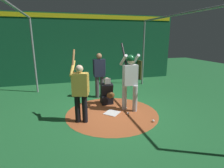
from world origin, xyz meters
TOP-DOWN VIEW (x-y plane):
  - ground_plane at (0.00, 0.00)m, footprint 25.50×25.50m
  - dirt_circle at (0.00, 0.00)m, footprint 2.86×2.86m
  - home_plate at (0.00, 0.00)m, footprint 0.59×0.59m
  - batter at (-0.09, 0.61)m, footprint 0.68×0.49m
  - catcher at (-0.85, 0.06)m, footprint 0.58×0.40m
  - umpire at (-1.63, -0.03)m, footprint 0.22×0.49m
  - visitor at (0.31, -0.98)m, footprint 0.63×0.51m
  - back_wall at (-4.47, 0.00)m, footprint 0.22×9.50m
  - cage_frame at (0.00, 0.00)m, footprint 6.19×5.04m
  - bat_rack at (-4.22, 2.83)m, footprint 0.70×0.20m
  - baseball_0 at (0.90, 0.94)m, footprint 0.07×0.07m
  - baseball_1 at (-0.17, 0.53)m, footprint 0.07×0.07m
  - baseball_2 at (0.24, 0.44)m, footprint 0.07×0.07m

SIDE VIEW (x-z plane):
  - ground_plane at x=0.00m, z-range 0.00..0.00m
  - dirt_circle at x=0.00m, z-range 0.00..0.01m
  - home_plate at x=0.00m, z-range 0.01..0.02m
  - baseball_0 at x=0.90m, z-range 0.01..0.08m
  - baseball_1 at x=-0.17m, z-range 0.01..0.08m
  - baseball_2 at x=0.24m, z-range 0.01..0.08m
  - catcher at x=-0.85m, z-range -0.10..0.86m
  - bat_rack at x=-4.22m, z-range -0.03..1.02m
  - visitor at x=0.31m, z-range -0.06..1.93m
  - umpire at x=-1.63m, z-range 0.11..1.84m
  - batter at x=-0.09m, z-range 0.03..2.17m
  - back_wall at x=-4.47m, z-range 0.01..3.47m
  - cage_frame at x=0.00m, z-range 0.64..3.73m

